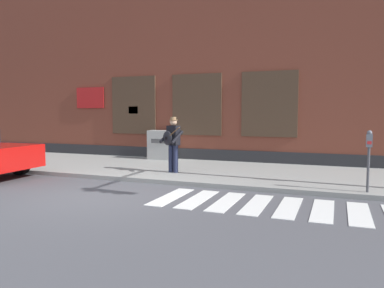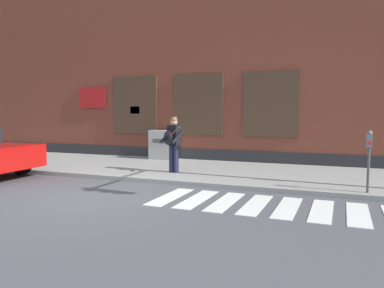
{
  "view_description": "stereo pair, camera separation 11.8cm",
  "coord_description": "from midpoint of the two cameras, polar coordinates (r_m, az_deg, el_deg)",
  "views": [
    {
      "loc": [
        5.17,
        -7.32,
        1.96
      ],
      "look_at": [
        1.48,
        2.1,
        1.12
      ],
      "focal_mm": 35.0,
      "sensor_mm": 36.0,
      "label": 1
    },
    {
      "loc": [
        5.28,
        -7.28,
        1.96
      ],
      "look_at": [
        1.48,
        2.1,
        1.12
      ],
      "focal_mm": 35.0,
      "sensor_mm": 36.0,
      "label": 2
    }
  ],
  "objects": [
    {
      "name": "busker",
      "position": [
        11.47,
        -3.3,
        0.45
      ],
      "size": [
        0.72,
        0.66,
        1.71
      ],
      "color": "#1E233D",
      "rests_on": "sidewalk"
    },
    {
      "name": "ground_plane",
      "position": [
        9.19,
        -14.01,
        -7.69
      ],
      "size": [
        160.0,
        160.0,
        0.0
      ],
      "primitive_type": "plane",
      "color": "#4C4C51"
    },
    {
      "name": "parking_meter",
      "position": [
        9.47,
        25.03,
        -1.07
      ],
      "size": [
        0.13,
        0.11,
        1.44
      ],
      "color": "#47474C",
      "rests_on": "sidewalk"
    },
    {
      "name": "building_backdrop",
      "position": [
        16.75,
        3.02,
        13.54
      ],
      "size": [
        28.0,
        4.06,
        9.05
      ],
      "color": "brown",
      "rests_on": "ground"
    },
    {
      "name": "utility_box",
      "position": [
        14.85,
        -4.94,
        -0.13
      ],
      "size": [
        1.0,
        0.55,
        1.14
      ],
      "color": "#ADADA8",
      "rests_on": "sidewalk"
    },
    {
      "name": "crosswalk",
      "position": [
        8.1,
        14.1,
        -9.34
      ],
      "size": [
        5.78,
        1.9,
        0.01
      ],
      "color": "silver",
      "rests_on": "ground"
    },
    {
      "name": "sidewalk",
      "position": [
        12.69,
        -3.22,
        -3.84
      ],
      "size": [
        28.0,
        4.61,
        0.13
      ],
      "color": "gray",
      "rests_on": "ground"
    }
  ]
}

